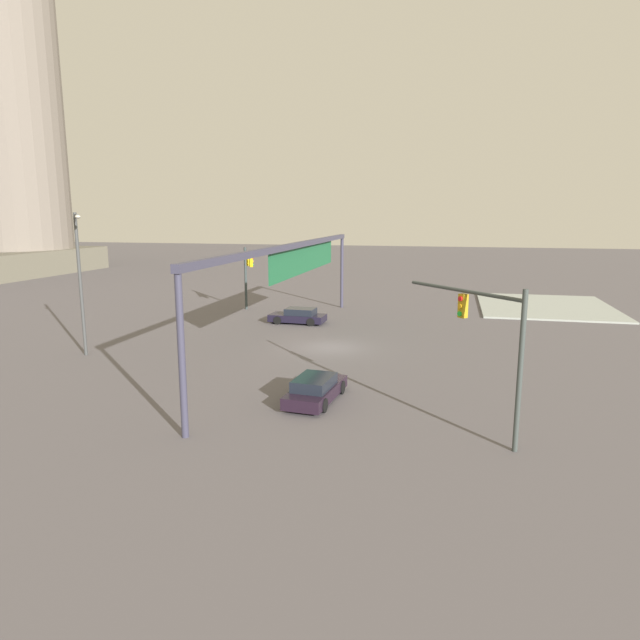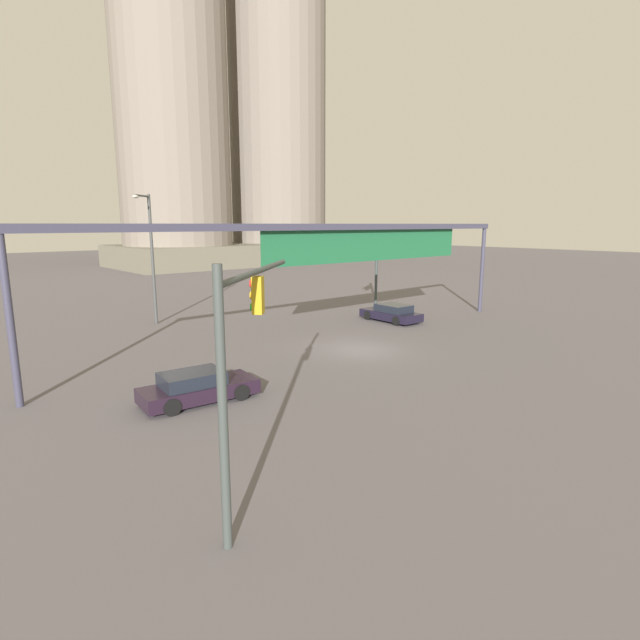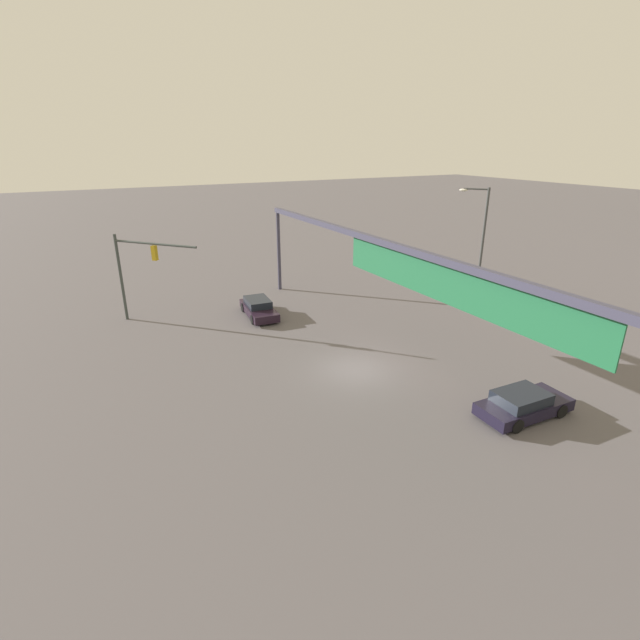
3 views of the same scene
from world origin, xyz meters
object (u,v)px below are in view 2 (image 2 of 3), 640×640
(traffic_signal_opposite_side, at_px, (374,260))
(streetlamp_curved_arm, at_px, (151,251))
(sedan_car_waiting_far, at_px, (391,313))
(sedan_car_approaching, at_px, (197,387))
(traffic_signal_near_corner, at_px, (242,341))

(traffic_signal_opposite_side, bearing_deg, streetlamp_curved_arm, -44.83)
(sedan_car_waiting_far, bearing_deg, traffic_signal_opposite_side, -35.26)
(traffic_signal_opposite_side, distance_m, sedan_car_waiting_far, 8.03)
(streetlamp_curved_arm, distance_m, sedan_car_approaching, 16.95)
(traffic_signal_near_corner, bearing_deg, sedan_car_approaching, 29.20)
(sedan_car_approaching, bearing_deg, traffic_signal_opposite_side, 32.99)
(sedan_car_waiting_far, bearing_deg, traffic_signal_near_corner, 124.90)
(traffic_signal_near_corner, distance_m, sedan_car_approaching, 8.56)
(streetlamp_curved_arm, height_order, sedan_car_waiting_far, streetlamp_curved_arm)
(traffic_signal_opposite_side, relative_size, sedan_car_waiting_far, 1.26)
(traffic_signal_opposite_side, distance_m, streetlamp_curved_arm, 17.86)
(streetlamp_curved_arm, relative_size, sedan_car_waiting_far, 1.94)
(streetlamp_curved_arm, bearing_deg, traffic_signal_near_corner, 30.59)
(traffic_signal_opposite_side, relative_size, sedan_car_approaching, 1.24)
(traffic_signal_near_corner, xyz_separation_m, sedan_car_approaching, (2.55, 7.37, -3.54))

